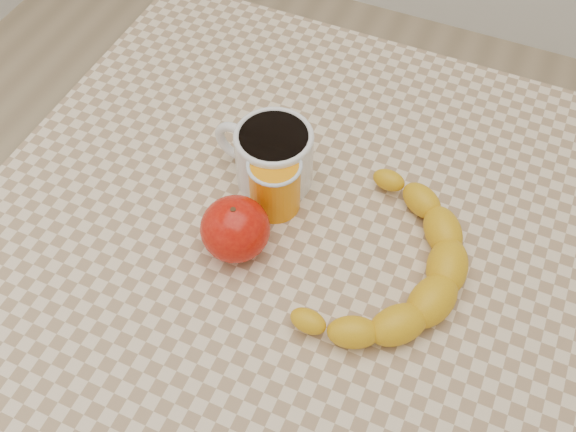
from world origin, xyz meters
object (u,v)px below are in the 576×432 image
at_px(table, 288,261).
at_px(apple, 235,229).
at_px(coffee_mug, 272,154).
at_px(orange_juice_glass, 275,184).
at_px(banana, 386,263).

bearing_deg(table, apple, -128.60).
relative_size(coffee_mug, apple, 1.43).
distance_m(table, apple, 0.14).
height_order(table, coffee_mug, coffee_mug).
bearing_deg(apple, orange_juice_glass, 79.00).
bearing_deg(coffee_mug, table, -51.64).
bearing_deg(coffee_mug, orange_juice_glass, -61.15).
height_order(orange_juice_glass, banana, orange_juice_glass).
height_order(table, apple, apple).
bearing_deg(banana, table, -173.99).
relative_size(table, banana, 2.27).
distance_m(coffee_mug, banana, 0.20).
relative_size(table, apple, 7.85).
xyz_separation_m(coffee_mug, apple, (0.01, -0.12, -0.01)).
xyz_separation_m(orange_juice_glass, banana, (0.16, -0.04, -0.02)).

